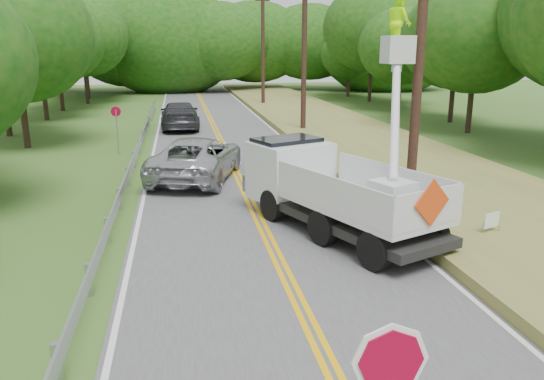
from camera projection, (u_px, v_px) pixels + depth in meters
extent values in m
cube|color=#48484B|center=(237.00, 175.00, 20.97)|extent=(7.20, 96.00, 0.02)
cube|color=#EEAA09|center=(235.00, 174.00, 20.95)|extent=(0.12, 96.00, 0.00)
cube|color=#EEAA09|center=(240.00, 174.00, 20.99)|extent=(0.12, 96.00, 0.00)
cube|color=silver|center=(148.00, 178.00, 20.40)|extent=(0.12, 96.00, 0.00)
cube|color=silver|center=(322.00, 171.00, 21.54)|extent=(0.12, 96.00, 0.00)
cube|color=#A3A6AC|center=(57.00, 364.00, 7.84)|extent=(0.12, 0.14, 0.70)
cube|color=#A3A6AC|center=(89.00, 280.00, 10.69)|extent=(0.12, 0.14, 0.70)
cube|color=#A3A6AC|center=(107.00, 231.00, 13.54)|extent=(0.12, 0.14, 0.70)
cube|color=#A3A6AC|center=(119.00, 199.00, 16.40)|extent=(0.12, 0.14, 0.70)
cube|color=#A3A6AC|center=(128.00, 176.00, 19.25)|extent=(0.12, 0.14, 0.70)
cube|color=#A3A6AC|center=(134.00, 160.00, 22.11)|extent=(0.12, 0.14, 0.70)
cube|color=#A3A6AC|center=(139.00, 147.00, 24.96)|extent=(0.12, 0.14, 0.70)
cube|color=#A3A6AC|center=(142.00, 137.00, 27.81)|extent=(0.12, 0.14, 0.70)
cube|color=#A3A6AC|center=(146.00, 128.00, 30.67)|extent=(0.12, 0.14, 0.70)
cube|color=#A3A6AC|center=(148.00, 122.00, 33.52)|extent=(0.12, 0.14, 0.70)
cube|color=#A3A6AC|center=(150.00, 116.00, 36.38)|extent=(0.12, 0.14, 0.70)
cube|color=#A3A6AC|center=(152.00, 111.00, 39.23)|extent=(0.12, 0.14, 0.70)
cube|color=#A3A6AC|center=(154.00, 107.00, 42.08)|extent=(0.12, 0.14, 0.70)
cube|color=#A3A6AC|center=(134.00, 159.00, 21.11)|extent=(0.05, 48.00, 0.34)
cylinder|color=black|center=(420.00, 43.00, 15.76)|extent=(0.30, 0.30, 10.00)
cylinder|color=black|center=(304.00, 45.00, 30.03)|extent=(0.30, 0.30, 10.00)
cylinder|color=black|center=(263.00, 46.00, 44.30)|extent=(0.30, 0.30, 10.00)
cube|color=black|center=(263.00, 0.00, 43.36)|extent=(1.20, 0.10, 0.10)
cube|color=olive|center=(407.00, 165.00, 22.12)|extent=(7.00, 96.00, 0.30)
cylinder|color=#332319|center=(24.00, 116.00, 26.25)|extent=(0.32, 0.32, 3.18)
ellipsoid|color=#0F470F|center=(14.00, 34.00, 25.24)|extent=(7.42, 7.42, 6.53)
cylinder|color=#332319|center=(7.00, 111.00, 29.90)|extent=(0.32, 0.32, 2.88)
cylinder|color=#332319|center=(45.00, 100.00, 36.54)|extent=(0.32, 0.32, 2.76)
ellipsoid|color=#0F470F|center=(39.00, 49.00, 35.66)|extent=(6.45, 6.45, 5.67)
cylinder|color=#332319|center=(61.00, 91.00, 41.83)|extent=(0.32, 0.32, 3.16)
ellipsoid|color=#0F470F|center=(56.00, 40.00, 40.83)|extent=(7.37, 7.37, 6.49)
cylinder|color=#332319|center=(86.00, 85.00, 47.26)|extent=(0.32, 0.32, 3.37)
ellipsoid|color=#0F470F|center=(82.00, 36.00, 46.19)|extent=(7.86, 7.86, 6.92)
cylinder|color=#332319|center=(87.00, 80.00, 51.53)|extent=(0.32, 0.32, 3.66)
ellipsoid|color=#0F470F|center=(83.00, 32.00, 50.37)|extent=(8.54, 8.54, 7.51)
cylinder|color=#332319|center=(470.00, 105.00, 30.97)|extent=(0.32, 0.32, 3.27)
ellipsoid|color=#0F470F|center=(477.00, 34.00, 29.93)|extent=(7.62, 7.62, 6.71)
cylinder|color=#332319|center=(452.00, 99.00, 35.46)|extent=(0.32, 0.32, 3.14)
ellipsoid|color=#0F470F|center=(457.00, 39.00, 34.46)|extent=(7.32, 7.32, 6.44)
cylinder|color=#332319|center=(399.00, 92.00, 42.09)|extent=(0.32, 0.32, 2.89)
ellipsoid|color=#0F470F|center=(402.00, 46.00, 41.18)|extent=(6.74, 6.74, 5.93)
cylinder|color=#332319|center=(396.00, 85.00, 46.19)|extent=(0.32, 0.32, 3.47)
ellipsoid|color=#0F470F|center=(399.00, 34.00, 45.09)|extent=(8.09, 8.09, 7.12)
cylinder|color=#332319|center=(370.00, 81.00, 48.78)|extent=(0.32, 0.32, 3.83)
ellipsoid|color=#0F470F|center=(373.00, 28.00, 47.57)|extent=(8.93, 8.93, 7.85)
cylinder|color=#332319|center=(348.00, 84.00, 54.22)|extent=(0.32, 0.32, 2.46)
ellipsoid|color=#0F470F|center=(349.00, 54.00, 53.45)|extent=(5.74, 5.74, 5.05)
ellipsoid|color=#0F470F|center=(39.00, 42.00, 58.52)|extent=(11.44, 8.58, 8.58)
ellipsoid|color=#0F470F|center=(84.00, 42.00, 58.70)|extent=(9.99, 7.49, 7.49)
ellipsoid|color=#0F470F|center=(128.00, 42.00, 58.68)|extent=(13.16, 9.87, 9.87)
ellipsoid|color=#0F470F|center=(168.00, 42.00, 59.15)|extent=(16.47, 12.35, 12.35)
ellipsoid|color=#0F470F|center=(218.00, 42.00, 58.39)|extent=(11.40, 8.55, 8.55)
ellipsoid|color=#0F470F|center=(255.00, 42.00, 62.39)|extent=(12.53, 9.40, 9.40)
ellipsoid|color=#0F470F|center=(310.00, 42.00, 62.69)|extent=(11.75, 8.81, 8.81)
ellipsoid|color=#0F470F|center=(345.00, 42.00, 62.49)|extent=(10.92, 8.19, 8.19)
ellipsoid|color=#0F470F|center=(389.00, 42.00, 61.35)|extent=(16.93, 12.69, 12.69)
cylinder|color=maroon|center=(390.00, 360.00, 4.34)|extent=(0.66, 0.04, 0.66)
cylinder|color=black|center=(374.00, 251.00, 11.87)|extent=(0.61, 0.94, 0.90)
cylinder|color=black|center=(432.00, 235.00, 12.85)|extent=(0.61, 0.94, 0.90)
cylinder|color=black|center=(322.00, 228.00, 13.40)|extent=(0.61, 0.94, 0.90)
cylinder|color=black|center=(378.00, 215.00, 14.38)|extent=(0.61, 0.94, 0.90)
cylinder|color=black|center=(272.00, 205.00, 15.32)|extent=(0.61, 0.94, 0.90)
cylinder|color=black|center=(324.00, 196.00, 16.30)|extent=(0.61, 0.94, 0.90)
cube|color=black|center=(344.00, 216.00, 14.10)|extent=(4.15, 6.33, 0.24)
cube|color=silver|center=(362.00, 205.00, 13.44)|extent=(3.67, 4.84, 0.21)
cube|color=silver|center=(329.00, 193.00, 12.77)|extent=(1.72, 4.02, 0.85)
cube|color=silver|center=(393.00, 182.00, 13.88)|extent=(1.72, 4.02, 0.85)
cube|color=silver|center=(429.00, 208.00, 11.57)|extent=(2.02, 0.89, 0.85)
cube|color=silver|center=(290.00, 170.00, 15.98)|extent=(2.65, 2.47, 1.70)
cube|color=black|center=(287.00, 149.00, 15.97)|extent=(2.21, 1.86, 0.71)
cube|color=silver|center=(392.00, 197.00, 12.48)|extent=(1.11, 1.11, 0.75)
cube|color=silver|center=(398.00, 50.00, 15.69)|extent=(0.80, 0.80, 0.80)
imported|color=#B0FF00|center=(399.00, 22.00, 15.49)|extent=(0.62, 0.80, 1.65)
cube|color=#D94112|center=(432.00, 203.00, 11.48)|extent=(1.00, 0.45, 1.07)
imported|color=#B4B5BC|center=(197.00, 158.00, 20.13)|extent=(4.18, 6.28, 1.60)
imported|color=#33343B|center=(180.00, 115.00, 32.67)|extent=(2.38, 5.66, 1.63)
cylinder|color=#A3A6AC|center=(117.00, 132.00, 24.73)|extent=(0.06, 0.06, 2.11)
cylinder|color=maroon|center=(116.00, 112.00, 24.48)|extent=(0.48, 0.06, 0.48)
cube|color=white|center=(492.00, 220.00, 13.54)|extent=(0.53, 0.23, 0.39)
cylinder|color=#A3A6AC|center=(482.00, 233.00, 13.59)|extent=(0.02, 0.02, 0.55)
cylinder|color=#A3A6AC|center=(498.00, 232.00, 13.67)|extent=(0.02, 0.02, 0.55)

